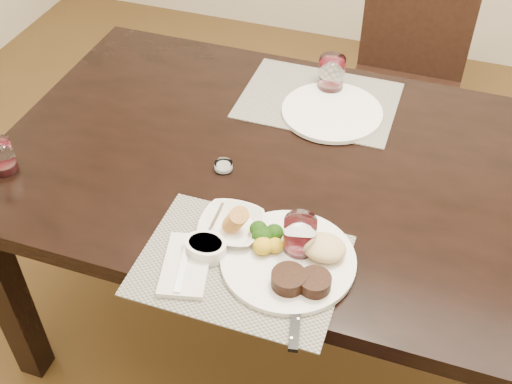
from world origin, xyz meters
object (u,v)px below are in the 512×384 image
(chair_far, at_px, (407,73))
(wine_glass_near, at_px, (300,238))
(dinner_plate, at_px, (294,260))
(far_plate, at_px, (332,112))
(steak_knife, at_px, (298,320))
(cracker_bowl, at_px, (231,226))

(chair_far, xyz_separation_m, wine_glass_near, (-0.09, -1.25, 0.30))
(chair_far, relative_size, dinner_plate, 2.91)
(chair_far, distance_m, far_plate, 0.76)
(chair_far, bearing_deg, steak_knife, -91.38)
(steak_knife, distance_m, far_plate, 0.75)
(steak_knife, bearing_deg, chair_far, 76.55)
(steak_knife, distance_m, cracker_bowl, 0.30)
(chair_far, bearing_deg, far_plate, -101.88)
(dinner_plate, relative_size, wine_glass_near, 3.00)
(dinner_plate, height_order, steak_knife, dinner_plate)
(steak_knife, relative_size, wine_glass_near, 2.28)
(cracker_bowl, bearing_deg, far_plate, 78.50)
(cracker_bowl, xyz_separation_m, far_plate, (0.11, 0.54, -0.01))
(dinner_plate, height_order, wine_glass_near, wine_glass_near)
(dinner_plate, relative_size, far_plate, 1.05)
(dinner_plate, xyz_separation_m, steak_knife, (0.05, -0.15, -0.01))
(chair_far, xyz_separation_m, cracker_bowl, (-0.26, -1.24, 0.27))
(dinner_plate, distance_m, far_plate, 0.60)
(dinner_plate, distance_m, wine_glass_near, 0.05)
(cracker_bowl, bearing_deg, steak_knife, -41.33)
(dinner_plate, bearing_deg, chair_far, 107.93)
(steak_knife, xyz_separation_m, wine_glass_near, (-0.05, 0.19, 0.04))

